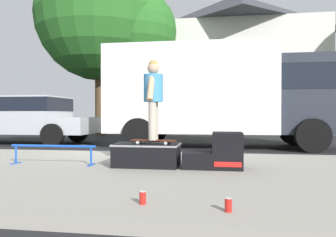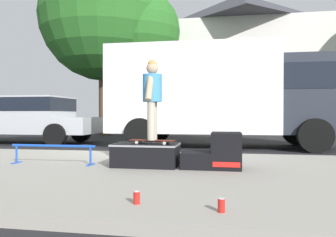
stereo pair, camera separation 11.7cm
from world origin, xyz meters
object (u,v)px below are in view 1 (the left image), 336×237
(skate_box, at_px, (147,154))
(soda_can_b, at_px, (228,205))
(grind_rail, at_px, (53,149))
(pickup_truck_silver, at_px, (18,118))
(kicker_ramp, at_px, (218,153))
(skateboard, at_px, (153,141))
(skater_kid, at_px, (153,93))
(soda_can, at_px, (143,198))
(street_tree_neighbour, at_px, (108,20))
(box_truck, at_px, (223,92))

(skate_box, bearing_deg, soda_can_b, -62.27)
(grind_rail, distance_m, soda_can_b, 3.86)
(soda_can_b, height_order, pickup_truck_silver, pickup_truck_silver)
(kicker_ramp, xyz_separation_m, skateboard, (-1.09, -0.01, 0.20))
(kicker_ramp, height_order, skater_kid, skater_kid)
(grind_rail, height_order, skater_kid, skater_kid)
(grind_rail, bearing_deg, kicker_ramp, 1.17)
(grind_rail, relative_size, soda_can, 12.55)
(street_tree_neighbour, bearing_deg, soda_can, -69.38)
(skateboard, bearing_deg, kicker_ramp, 0.30)
(skate_box, bearing_deg, kicker_ramp, -0.02)
(kicker_ramp, height_order, soda_can, kicker_ramp)
(soda_can_b, relative_size, street_tree_neighbour, 0.01)
(skate_box, xyz_separation_m, street_tree_neighbour, (-4.18, 10.04, 5.26))
(grind_rail, bearing_deg, skater_kid, 1.69)
(soda_can, relative_size, box_truck, 0.02)
(grind_rail, distance_m, box_truck, 5.87)
(kicker_ramp, relative_size, soda_can, 7.63)
(box_truck, distance_m, street_tree_neighbour, 8.51)
(pickup_truck_silver, bearing_deg, soda_can_b, -47.01)
(soda_can, relative_size, soda_can_b, 1.00)
(pickup_truck_silver, bearing_deg, soda_can, -50.10)
(skateboard, distance_m, skater_kid, 0.81)
(grind_rail, relative_size, soda_can_b, 12.55)
(box_truck, xyz_separation_m, street_tree_neighbour, (-5.49, 5.23, 3.89))
(kicker_ramp, relative_size, street_tree_neighbour, 0.11)
(skate_box, distance_m, soda_can, 2.40)
(pickup_truck_silver, bearing_deg, skate_box, -41.39)
(soda_can, bearing_deg, grind_rail, 133.47)
(grind_rail, bearing_deg, soda_can, -46.53)
(skate_box, distance_m, soda_can_b, 2.81)
(kicker_ramp, bearing_deg, soda_can_b, -87.59)
(skateboard, xyz_separation_m, box_truck, (1.19, 4.82, 1.14))
(skateboard, bearing_deg, pickup_truck_silver, 139.12)
(pickup_truck_silver, bearing_deg, kicker_ramp, -36.01)
(skate_box, height_order, skater_kid, skater_kid)
(skateboard, distance_m, soda_can, 2.40)
(skater_kid, bearing_deg, street_tree_neighbour, 113.14)
(soda_can, bearing_deg, street_tree_neighbour, 110.62)
(soda_can_b, bearing_deg, soda_can, 170.79)
(skate_box, xyz_separation_m, skateboard, (0.11, -0.01, 0.23))
(kicker_ramp, distance_m, pickup_truck_silver, 8.48)
(grind_rail, bearing_deg, box_truck, 58.41)
(soda_can_b, distance_m, pickup_truck_silver, 10.22)
(soda_can, height_order, soda_can_b, same)
(soda_can, relative_size, pickup_truck_silver, 0.02)
(soda_can_b, bearing_deg, pickup_truck_silver, 132.99)
(soda_can, bearing_deg, box_truck, 83.42)
(kicker_ramp, bearing_deg, skateboard, -179.70)
(skater_kid, bearing_deg, soda_can, -81.07)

